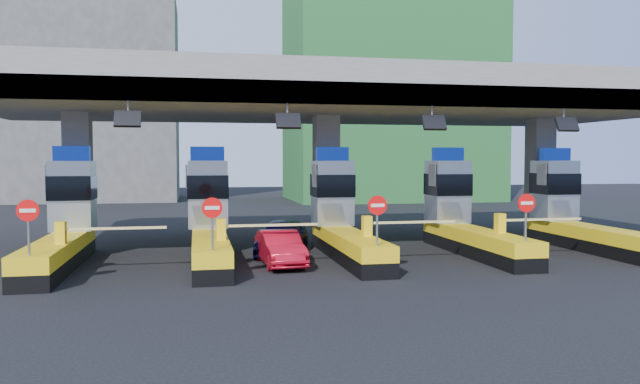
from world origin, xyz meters
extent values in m
plane|color=black|center=(0.00, 0.00, 0.00)|extent=(120.00, 120.00, 0.00)
cube|color=slate|center=(0.00, 3.00, 6.25)|extent=(28.00, 12.00, 1.50)
cube|color=#4C4C49|center=(0.00, -2.70, 5.85)|extent=(28.00, 0.60, 0.70)
cube|color=slate|center=(-10.00, 3.00, 2.75)|extent=(1.00, 1.00, 5.50)
cube|color=slate|center=(0.00, 3.00, 2.75)|extent=(1.00, 1.00, 5.50)
cube|color=slate|center=(10.00, 3.00, 2.75)|extent=(1.00, 1.00, 5.50)
cylinder|color=slate|center=(-7.50, -2.70, 5.25)|extent=(0.06, 0.06, 0.50)
cube|color=black|center=(-7.50, -2.90, 4.90)|extent=(0.80, 0.38, 0.54)
cylinder|color=slate|center=(-2.50, -2.70, 5.25)|extent=(0.06, 0.06, 0.50)
cube|color=black|center=(-2.50, -2.90, 4.90)|extent=(0.80, 0.38, 0.54)
cylinder|color=slate|center=(2.50, -2.70, 5.25)|extent=(0.06, 0.06, 0.50)
cube|color=black|center=(2.50, -2.90, 4.90)|extent=(0.80, 0.38, 0.54)
cylinder|color=slate|center=(7.50, -2.70, 5.25)|extent=(0.06, 0.06, 0.50)
cube|color=black|center=(7.50, -2.90, 4.90)|extent=(0.80, 0.38, 0.54)
cube|color=black|center=(-10.00, -1.00, 0.25)|extent=(1.20, 8.00, 0.50)
cube|color=#E5B70C|center=(-10.00, -1.00, 0.75)|extent=(1.20, 8.00, 0.50)
cube|color=#9EA3A8|center=(-10.00, 1.80, 2.30)|extent=(1.50, 1.50, 2.60)
cube|color=black|center=(-10.00, 1.78, 2.60)|extent=(1.56, 1.56, 0.90)
cube|color=#0C2DBF|center=(-10.00, 1.80, 3.88)|extent=(1.30, 0.35, 0.55)
cube|color=white|center=(-10.80, 1.50, 3.00)|extent=(0.06, 0.70, 0.90)
cylinder|color=slate|center=(-10.00, -4.60, 1.65)|extent=(0.07, 0.07, 1.30)
cylinder|color=red|center=(-10.00, -4.63, 2.25)|extent=(0.60, 0.04, 0.60)
cube|color=white|center=(-10.00, -4.65, 2.25)|extent=(0.42, 0.02, 0.10)
cube|color=#E5B70C|center=(-9.65, -2.20, 1.35)|extent=(0.30, 0.35, 0.70)
cube|color=white|center=(-8.00, -2.20, 1.45)|extent=(3.20, 0.08, 0.08)
cube|color=black|center=(-5.00, -1.00, 0.25)|extent=(1.20, 8.00, 0.50)
cube|color=#E5B70C|center=(-5.00, -1.00, 0.75)|extent=(1.20, 8.00, 0.50)
cube|color=#9EA3A8|center=(-5.00, 1.80, 2.30)|extent=(1.50, 1.50, 2.60)
cube|color=black|center=(-5.00, 1.78, 2.60)|extent=(1.56, 1.56, 0.90)
cube|color=#0C2DBF|center=(-5.00, 1.80, 3.88)|extent=(1.30, 0.35, 0.55)
cube|color=white|center=(-5.80, 1.50, 3.00)|extent=(0.06, 0.70, 0.90)
cylinder|color=slate|center=(-5.00, -4.60, 1.65)|extent=(0.07, 0.07, 1.30)
cylinder|color=red|center=(-5.00, -4.63, 2.25)|extent=(0.60, 0.04, 0.60)
cube|color=white|center=(-5.00, -4.65, 2.25)|extent=(0.42, 0.02, 0.10)
cube|color=#E5B70C|center=(-4.65, -2.20, 1.35)|extent=(0.30, 0.35, 0.70)
cube|color=white|center=(-3.00, -2.20, 1.45)|extent=(3.20, 0.08, 0.08)
cube|color=black|center=(0.00, -1.00, 0.25)|extent=(1.20, 8.00, 0.50)
cube|color=#E5B70C|center=(0.00, -1.00, 0.75)|extent=(1.20, 8.00, 0.50)
cube|color=#9EA3A8|center=(0.00, 1.80, 2.30)|extent=(1.50, 1.50, 2.60)
cube|color=black|center=(0.00, 1.78, 2.60)|extent=(1.56, 1.56, 0.90)
cube|color=#0C2DBF|center=(0.00, 1.80, 3.88)|extent=(1.30, 0.35, 0.55)
cube|color=white|center=(-0.80, 1.50, 3.00)|extent=(0.06, 0.70, 0.90)
cylinder|color=slate|center=(0.00, -4.60, 1.65)|extent=(0.07, 0.07, 1.30)
cylinder|color=red|center=(0.00, -4.63, 2.25)|extent=(0.60, 0.04, 0.60)
cube|color=white|center=(0.00, -4.65, 2.25)|extent=(0.42, 0.02, 0.10)
cube|color=#E5B70C|center=(0.35, -2.20, 1.35)|extent=(0.30, 0.35, 0.70)
cube|color=white|center=(2.00, -2.20, 1.45)|extent=(3.20, 0.08, 0.08)
cube|color=black|center=(5.00, -1.00, 0.25)|extent=(1.20, 8.00, 0.50)
cube|color=#E5B70C|center=(5.00, -1.00, 0.75)|extent=(1.20, 8.00, 0.50)
cube|color=#9EA3A8|center=(5.00, 1.80, 2.30)|extent=(1.50, 1.50, 2.60)
cube|color=black|center=(5.00, 1.78, 2.60)|extent=(1.56, 1.56, 0.90)
cube|color=#0C2DBF|center=(5.00, 1.80, 3.88)|extent=(1.30, 0.35, 0.55)
cube|color=white|center=(4.20, 1.50, 3.00)|extent=(0.06, 0.70, 0.90)
cylinder|color=slate|center=(5.00, -4.60, 1.65)|extent=(0.07, 0.07, 1.30)
cylinder|color=red|center=(5.00, -4.63, 2.25)|extent=(0.60, 0.04, 0.60)
cube|color=white|center=(5.00, -4.65, 2.25)|extent=(0.42, 0.02, 0.10)
cube|color=#E5B70C|center=(5.35, -2.20, 1.35)|extent=(0.30, 0.35, 0.70)
cube|color=white|center=(7.00, -2.20, 1.45)|extent=(3.20, 0.08, 0.08)
cube|color=black|center=(10.00, -1.00, 0.25)|extent=(1.20, 8.00, 0.50)
cube|color=#E5B70C|center=(10.00, -1.00, 0.75)|extent=(1.20, 8.00, 0.50)
cube|color=#9EA3A8|center=(10.00, 1.80, 2.30)|extent=(1.50, 1.50, 2.60)
cube|color=black|center=(10.00, 1.78, 2.60)|extent=(1.56, 1.56, 0.90)
cube|color=#0C2DBF|center=(10.00, 1.80, 3.88)|extent=(1.30, 0.35, 0.55)
cube|color=white|center=(9.20, 1.50, 3.00)|extent=(0.06, 0.70, 0.90)
cube|color=#E5B70C|center=(10.35, -2.20, 1.35)|extent=(0.30, 0.35, 0.70)
cube|color=#1E5926|center=(12.00, 32.00, 14.00)|extent=(18.00, 12.00, 28.00)
cube|color=#4C4C49|center=(-14.00, 36.00, 9.00)|extent=(14.00, 10.00, 18.00)
imported|color=black|center=(-2.22, 0.67, 0.69)|extent=(2.81, 4.35, 1.38)
imported|color=red|center=(-2.62, -1.72, 0.59)|extent=(1.47, 3.67, 1.19)
camera|label=1|loc=(-5.48, -22.96, 3.66)|focal=35.00mm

